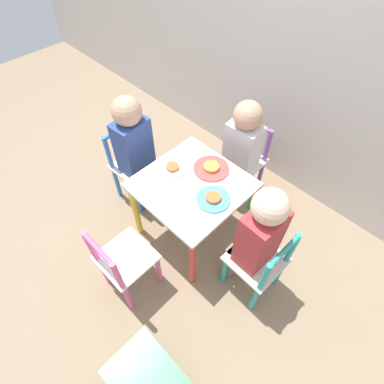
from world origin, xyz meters
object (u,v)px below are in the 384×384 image
at_px(chair_blue, 134,166).
at_px(plate_left, 173,168).
at_px(child_left, 135,145).
at_px(chair_purple, 243,162).
at_px(child_right, 257,235).
at_px(child_back, 241,145).
at_px(storage_bin, 149,382).
at_px(chair_pink, 124,263).
at_px(kids_table, 192,193).
at_px(chair_teal, 259,264).
at_px(plate_back, 211,168).
at_px(plate_right, 213,199).

distance_m(chair_blue, plate_left, 0.41).
distance_m(chair_blue, child_left, 0.23).
bearing_deg(child_left, chair_purple, -42.71).
bearing_deg(child_left, child_right, -93.21).
height_order(chair_blue, child_back, child_back).
height_order(child_back, storage_bin, child_back).
bearing_deg(child_back, plate_left, -109.30).
xyz_separation_m(child_right, child_left, (-0.88, -0.02, 0.01)).
relative_size(chair_blue, chair_pink, 1.00).
bearing_deg(kids_table, storage_bin, -58.01).
height_order(kids_table, chair_teal, chair_teal).
xyz_separation_m(kids_table, child_back, (-0.02, 0.44, 0.06)).
bearing_deg(chair_pink, chair_teal, -136.26).
distance_m(chair_blue, plate_back, 0.57).
relative_size(chair_pink, child_left, 0.67).
bearing_deg(child_right, chair_blue, -86.59).
bearing_deg(child_back, plate_back, -88.91).
relative_size(kids_table, plate_left, 3.43).
relative_size(chair_purple, plate_right, 3.03).
height_order(chair_blue, child_right, child_right).
relative_size(chair_pink, child_back, 0.72).
bearing_deg(chair_purple, child_left, -130.35).
xyz_separation_m(chair_blue, child_left, (0.06, 0.00, 0.22)).
height_order(plate_back, storage_bin, plate_back).
bearing_deg(plate_left, child_left, -173.28).
distance_m(child_right, plate_right, 0.29).
xyz_separation_m(chair_pink, child_left, (-0.44, 0.47, 0.22)).
distance_m(chair_purple, plate_right, 0.57).
relative_size(kids_table, plate_back, 2.72).
distance_m(kids_table, storage_bin, 0.93).
height_order(chair_blue, chair_pink, same).
xyz_separation_m(plate_left, storage_bin, (0.62, -0.75, -0.39)).
bearing_deg(child_right, plate_right, -91.06).
bearing_deg(storage_bin, plate_right, 112.84).
bearing_deg(child_left, chair_blue, 90.00).
relative_size(child_back, storage_bin, 2.10).
relative_size(chair_pink, plate_right, 3.03).
distance_m(chair_teal, chair_pink, 0.69).
xyz_separation_m(kids_table, chair_blue, (-0.50, -0.04, -0.13)).
bearing_deg(child_left, chair_pink, -140.82).
xyz_separation_m(chair_purple, plate_left, (-0.13, -0.50, 0.21)).
xyz_separation_m(plate_right, storage_bin, (0.31, -0.75, -0.39)).
relative_size(chair_pink, plate_left, 3.36).
relative_size(chair_blue, chair_purple, 1.00).
height_order(kids_table, chair_blue, chair_blue).
height_order(child_right, child_back, child_right).
distance_m(kids_table, child_right, 0.45).
bearing_deg(child_right, plate_left, -89.49).
distance_m(chair_pink, plate_right, 0.56).
bearing_deg(child_back, kids_table, -90.00).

